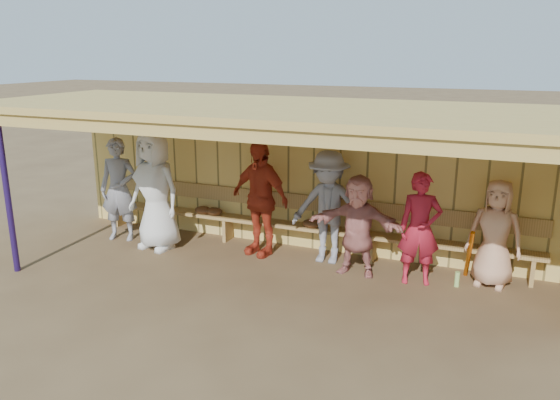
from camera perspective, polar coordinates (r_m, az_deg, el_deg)
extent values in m
plane|color=brown|center=(8.28, -0.94, -7.62)|extent=(90.00, 90.00, 0.00)
imported|color=gray|center=(9.88, -16.47, 1.06)|extent=(0.75, 0.59, 1.81)
imported|color=silver|center=(9.26, -12.90, 0.98)|extent=(1.05, 0.76, 2.00)
imported|color=#B4331C|center=(8.78, -2.15, 0.19)|extent=(1.18, 0.74, 1.88)
imported|color=gray|center=(8.47, 5.06, -0.77)|extent=(1.16, 0.68, 1.78)
imported|color=tan|center=(8.09, 8.10, -2.63)|extent=(1.41, 0.46, 1.51)
imported|color=#AD1B2E|center=(7.93, 14.40, -2.94)|extent=(0.67, 0.52, 1.62)
imported|color=tan|center=(8.18, 21.56, -3.29)|extent=(0.82, 0.60, 1.54)
cube|color=#E2BF60|center=(9.11, 2.42, 2.44)|extent=(8.60, 0.20, 2.40)
cube|color=tan|center=(7.67, -1.02, 9.50)|extent=(8.80, 3.20, 0.10)
cube|color=tan|center=(6.35, -6.47, 7.02)|extent=(8.80, 0.10, 0.18)
cube|color=tan|center=(9.83, -22.02, 8.86)|extent=(0.08, 3.00, 0.16)
cube|color=tan|center=(9.20, -17.72, 8.87)|extent=(0.08, 3.00, 0.16)
cube|color=tan|center=(8.62, -12.82, 8.83)|extent=(0.08, 3.00, 0.16)
cube|color=tan|center=(8.11, -7.25, 8.70)|extent=(0.08, 3.00, 0.16)
cube|color=tan|center=(7.68, -1.01, 8.46)|extent=(0.08, 3.00, 0.16)
cube|color=tan|center=(7.36, 5.85, 8.08)|extent=(0.08, 3.00, 0.16)
cube|color=tan|center=(7.15, 13.22, 7.55)|extent=(0.08, 3.00, 0.16)
cube|color=tan|center=(7.06, 20.89, 6.86)|extent=(0.08, 3.00, 0.16)
cylinder|color=navy|center=(8.92, -26.61, 0.53)|extent=(0.09, 0.09, 2.40)
cube|color=#AB8649|center=(9.05, 1.73, -2.72)|extent=(7.60, 0.32, 0.05)
cube|color=#AB8649|center=(9.09, 2.10, -0.19)|extent=(7.60, 0.04, 0.26)
cube|color=#AB8649|center=(10.87, -16.31, -1.50)|extent=(0.06, 0.29, 0.40)
cube|color=#AB8649|center=(9.64, -5.49, -3.08)|extent=(0.06, 0.29, 0.40)
cube|color=#AB8649|center=(8.78, 9.65, -5.08)|extent=(0.06, 0.29, 0.40)
cube|color=#AB8649|center=(8.62, 24.85, -6.74)|extent=(0.06, 0.29, 0.40)
cylinder|color=orange|center=(8.35, 19.14, -5.36)|extent=(0.13, 0.41, 0.80)
sphere|color=orange|center=(8.47, 21.53, -7.91)|extent=(0.08, 0.08, 0.08)
ellipsoid|color=#593319|center=(9.61, -6.90, -1.19)|extent=(0.30, 0.24, 0.14)
ellipsoid|color=#593319|center=(9.72, -8.06, -1.04)|extent=(0.30, 0.24, 0.14)
ellipsoid|color=#593319|center=(8.89, 3.32, -2.46)|extent=(0.30, 0.24, 0.14)
cylinder|color=#78C864|center=(8.60, 14.22, -3.24)|extent=(0.07, 0.07, 0.22)
cylinder|color=orange|center=(8.74, 8.99, -2.66)|extent=(0.07, 0.07, 0.22)
cylinder|color=#9FCB65|center=(8.18, 18.01, -7.88)|extent=(0.07, 0.07, 0.22)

